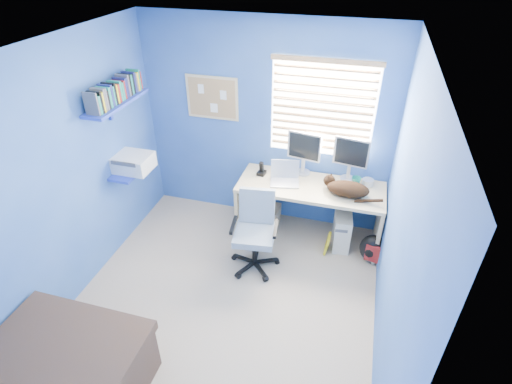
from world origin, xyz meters
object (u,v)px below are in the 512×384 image
(cat, at_px, (348,189))
(office_chair, at_px, (255,240))
(desk, at_px, (309,212))
(tower_pc, at_px, (342,228))
(laptop, at_px, (285,175))

(cat, bearing_deg, office_chair, -123.21)
(desk, xyz_separation_m, office_chair, (-0.49, -0.65, -0.03))
(desk, height_order, office_chair, office_chair)
(office_chair, bearing_deg, cat, 31.81)
(office_chair, bearing_deg, tower_pc, 34.58)
(cat, distance_m, tower_pc, 0.60)
(tower_pc, height_order, office_chair, office_chair)
(laptop, relative_size, tower_pc, 0.73)
(desk, height_order, laptop, laptop)
(tower_pc, xyz_separation_m, office_chair, (-0.90, -0.62, 0.11))
(desk, height_order, cat, cat)
(laptop, distance_m, tower_pc, 0.96)
(laptop, bearing_deg, office_chair, -118.03)
(desk, distance_m, laptop, 0.57)
(tower_pc, bearing_deg, cat, -93.07)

